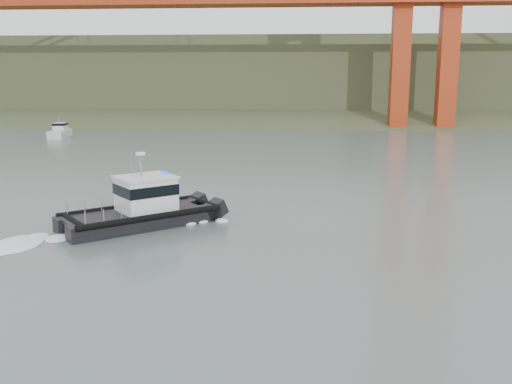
# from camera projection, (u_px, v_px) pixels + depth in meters

# --- Properties ---
(ground) EXTENTS (400.00, 400.00, 0.00)m
(ground) POSITION_uv_depth(u_px,v_px,m) (280.00, 266.00, 27.75)
(ground) COLOR #4D5B57
(ground) RESTS_ON ground
(headlands) EXTENTS (500.00, 105.36, 27.12)m
(headlands) POSITION_uv_depth(u_px,v_px,m) (296.00, 84.00, 148.97)
(headlands) COLOR #324024
(headlands) RESTS_ON ground
(patrol_boat) EXTENTS (9.71, 8.90, 4.71)m
(patrol_boat) POSITION_uv_depth(u_px,v_px,m) (142.00, 207.00, 35.19)
(patrol_boat) COLOR black
(patrol_boat) RESTS_ON ground
(motorboat) EXTENTS (2.89, 6.49, 3.45)m
(motorboat) POSITION_uv_depth(u_px,v_px,m) (60.00, 132.00, 85.87)
(motorboat) COLOR silver
(motorboat) RESTS_ON ground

